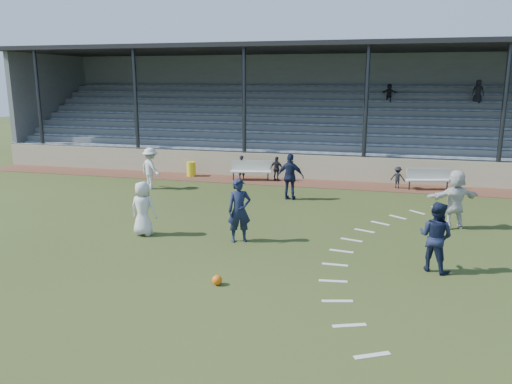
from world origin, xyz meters
TOP-DOWN VIEW (x-y plane):
  - ground at (0.00, 0.00)m, footprint 90.00×90.00m
  - cinder_track at (0.00, 10.50)m, footprint 34.00×2.00m
  - retaining_wall at (0.00, 11.55)m, footprint 34.00×0.18m
  - bench_left at (-2.32, 10.50)m, footprint 2.04×0.82m
  - bench_right at (5.96, 10.49)m, footprint 2.04×0.95m
  - trash_bin at (-5.57, 10.72)m, footprint 0.46×0.46m
  - football at (0.21, -2.06)m, footprint 0.25×0.25m
  - player_white_lead at (-3.35, 1.13)m, footprint 0.87×0.58m
  - player_navy_lead at (-0.21, 1.27)m, footprint 0.85×0.73m
  - player_navy_mid at (5.37, 0.25)m, footprint 1.12×1.05m
  - player_white_wing at (-6.25, 7.55)m, footprint 1.39×1.20m
  - player_navy_wing at (0.28, 7.07)m, footprint 1.14×0.52m
  - player_white_back at (6.32, 4.43)m, footprint 1.92×1.30m
  - sub_left_near at (-2.85, 10.62)m, footprint 0.47×0.34m
  - sub_left_far at (-1.07, 10.64)m, footprint 0.75×0.46m
  - sub_right at (4.62, 10.37)m, footprint 0.69×0.46m
  - grandstand at (0.00, 16.26)m, footprint 34.60×9.00m
  - penalty_arc at (4.12, 0.00)m, footprint 3.89×14.63m

SIDE VIEW (x-z plane):
  - ground at x=0.00m, z-range 0.00..0.00m
  - penalty_arc at x=4.12m, z-range 0.00..0.01m
  - cinder_track at x=0.00m, z-range 0.00..0.02m
  - football at x=0.21m, z-range 0.00..0.25m
  - trash_bin at x=-5.57m, z-range 0.02..0.75m
  - sub_right at x=4.62m, z-range 0.02..1.01m
  - bench_left at x=-2.32m, z-range 0.11..1.06m
  - bench_right at x=5.96m, z-range 0.11..1.06m
  - retaining_wall at x=0.00m, z-range 0.00..1.20m
  - sub_left_far at x=-1.07m, z-range 0.02..1.21m
  - sub_left_near at x=-2.85m, z-range 0.02..1.21m
  - player_white_lead at x=-3.35m, z-range 0.00..1.74m
  - player_navy_mid at x=5.37m, z-range 0.00..1.84m
  - player_white_wing at x=-6.25m, z-range 0.00..1.87m
  - player_navy_wing at x=0.28m, z-range 0.00..1.91m
  - player_navy_lead at x=-0.21m, z-range 0.00..1.96m
  - player_white_back at x=6.32m, z-range 0.00..1.98m
  - grandstand at x=0.00m, z-range -1.10..5.51m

